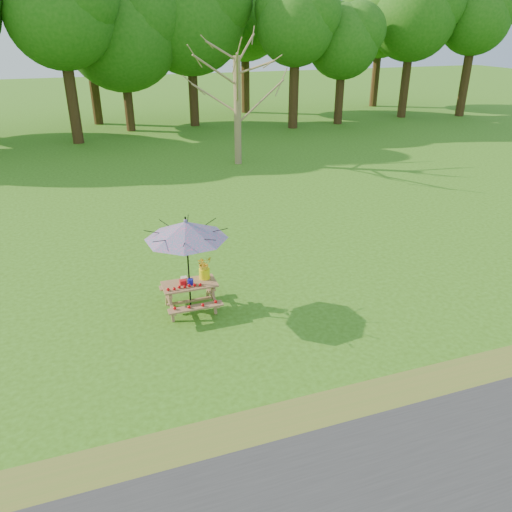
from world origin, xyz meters
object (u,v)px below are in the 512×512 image
object	(u,v)px
picnic_table	(190,297)
flower_bucket	(204,267)
bare_tree	(236,6)
patio_umbrella	(186,230)

from	to	relation	value
picnic_table	flower_bucket	xyz separation A→B (m)	(0.38, 0.13, 0.63)
bare_tree	patio_umbrella	size ratio (longest dim) A/B	4.83
bare_tree	flower_bucket	world-z (taller)	bare_tree
bare_tree	flower_bucket	distance (m)	14.06
patio_umbrella	flower_bucket	xyz separation A→B (m)	(0.38, 0.13, -0.99)
patio_umbrella	flower_bucket	size ratio (longest dim) A/B	4.13
bare_tree	picnic_table	xyz separation A→B (m)	(-4.97, -12.17, -6.27)
picnic_table	flower_bucket	world-z (taller)	flower_bucket
picnic_table	flower_bucket	size ratio (longest dim) A/B	2.42
patio_umbrella	picnic_table	bearing A→B (deg)	-95.19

